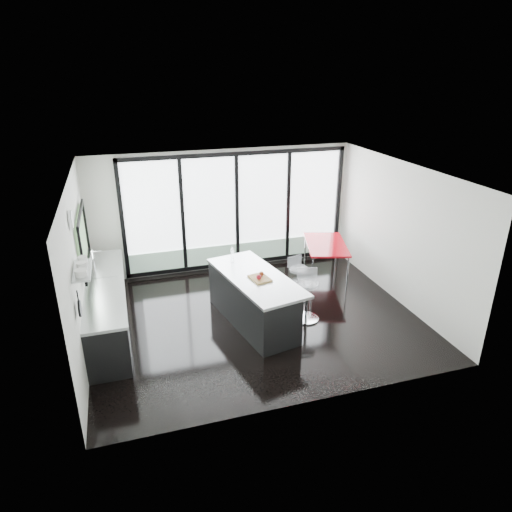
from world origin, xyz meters
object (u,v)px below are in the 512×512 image
object	(u,v)px
island	(252,299)
bar_stool_far	(298,284)
red_table	(325,260)
bar_stool_near	(307,301)

from	to	relation	value
island	bar_stool_far	distance (m)	1.31
bar_stool_far	red_table	world-z (taller)	red_table
bar_stool_near	red_table	size ratio (longest dim) A/B	0.52
bar_stool_near	bar_stool_far	xyz separation A→B (m)	(0.15, 0.81, -0.04)
bar_stool_far	island	bearing A→B (deg)	-166.25
bar_stool_near	bar_stool_far	bearing A→B (deg)	97.43
bar_stool_near	red_table	world-z (taller)	red_table
bar_stool_far	bar_stool_near	bearing A→B (deg)	-114.37
island	bar_stool_far	size ratio (longest dim) A/B	3.49
bar_stool_far	red_table	size ratio (longest dim) A/B	0.47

